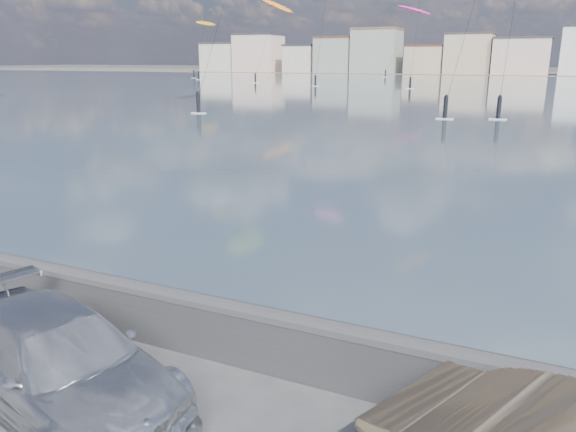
# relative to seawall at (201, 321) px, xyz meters

# --- Properties ---
(bay_water) EXTENTS (500.00, 177.00, 0.00)m
(bay_water) POSITION_rel_seawall_xyz_m (0.00, 88.80, -0.58)
(bay_water) COLOR #374356
(bay_water) RESTS_ON ground
(far_shore_strip) EXTENTS (500.00, 60.00, 0.00)m
(far_shore_strip) POSITION_rel_seawall_xyz_m (0.00, 197.30, -0.57)
(far_shore_strip) COLOR #4C473D
(far_shore_strip) RESTS_ON ground
(seawall) EXTENTS (400.00, 0.36, 1.08)m
(seawall) POSITION_rel_seawall_xyz_m (0.00, 0.00, 0.00)
(seawall) COLOR #28282B
(seawall) RESTS_ON ground
(far_buildings) EXTENTS (240.79, 13.26, 14.60)m
(far_buildings) POSITION_rel_seawall_xyz_m (1.31, 183.30, 5.44)
(far_buildings) COLOR beige
(far_buildings) RESTS_ON ground
(car_silver) EXTENTS (5.08, 3.17, 1.37)m
(car_silver) POSITION_rel_seawall_xyz_m (-1.01, -2.08, 0.11)
(car_silver) COLOR silver
(car_silver) RESTS_ON ground
(kitesurfer_2) EXTENTS (7.99, 14.11, 17.99)m
(kitesurfer_2) POSITION_rel_seawall_xyz_m (-51.68, 107.78, 14.89)
(kitesurfer_2) COLOR orange
(kitesurfer_2) RESTS_ON ground
(kitesurfer_5) EXTENTS (9.94, 14.31, 19.54)m
(kitesurfer_5) POSITION_rel_seawall_xyz_m (-33.31, 155.22, 16.87)
(kitesurfer_5) COLOR #E5338C
(kitesurfer_5) RESTS_ON ground
(kitesurfer_10) EXTENTS (4.16, 13.39, 14.64)m
(kitesurfer_10) POSITION_rel_seawall_xyz_m (-80.97, 124.78, 12.84)
(kitesurfer_10) COLOR #BF8C19
(kitesurfer_10) RESTS_ON ground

